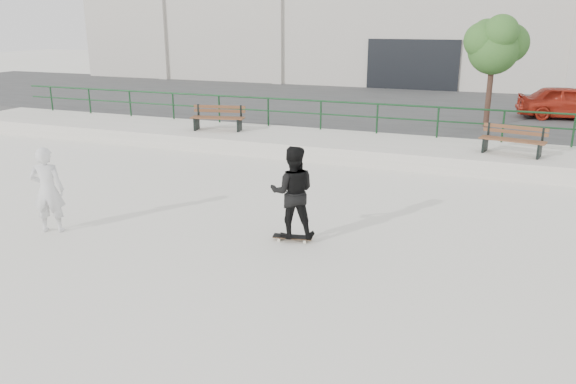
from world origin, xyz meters
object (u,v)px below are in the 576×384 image
at_px(tree, 495,43).
at_px(standing_skater, 293,192).
at_px(red_car, 569,102).
at_px(seated_skater, 48,190).
at_px(skateboard, 293,237).
at_px(bench_left, 218,118).
at_px(bench_right, 513,140).

bearing_deg(tree, standing_skater, -104.95).
xyz_separation_m(red_car, seated_skater, (-10.77, -15.88, -0.24)).
bearing_deg(seated_skater, skateboard, 171.66).
height_order(standing_skater, seated_skater, standing_skater).
height_order(tree, standing_skater, tree).
bearing_deg(tree, red_car, 45.85).
xyz_separation_m(standing_skater, seated_skater, (-4.82, -1.32, -0.11)).
bearing_deg(seated_skater, bench_left, -108.39).
xyz_separation_m(bench_right, standing_skater, (-3.97, -7.28, 0.10)).
bearing_deg(skateboard, standing_skater, -36.60).
distance_m(bench_right, seated_skater, 12.30).
bearing_deg(skateboard, seated_skater, -174.75).
relative_size(red_car, standing_skater, 2.05).
bearing_deg(skateboard, bench_right, 51.34).
bearing_deg(bench_left, bench_right, -13.19).
xyz_separation_m(bench_right, seated_skater, (-8.80, -8.60, -0.01)).
distance_m(skateboard, seated_skater, 5.07).
bearing_deg(standing_skater, tree, -124.59).
xyz_separation_m(skateboard, standing_skater, (0.00, -0.00, 0.93)).
bearing_deg(skateboard, red_car, 57.75).
bearing_deg(standing_skater, skateboard, -46.20).
bearing_deg(red_car, bench_left, 113.84).
relative_size(bench_left, standing_skater, 1.06).
height_order(bench_left, standing_skater, standing_skater).
relative_size(bench_left, bench_right, 1.04).
relative_size(red_car, seated_skater, 2.09).
xyz_separation_m(skateboard, seated_skater, (-4.82, -1.32, 0.82)).
bearing_deg(seated_skater, tree, -145.10).
height_order(bench_right, seated_skater, seated_skater).
xyz_separation_m(bench_left, red_car, (11.58, 7.01, 0.21)).
bearing_deg(bench_right, tree, 113.25).
xyz_separation_m(bench_right, red_car, (1.97, 7.28, 0.23)).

